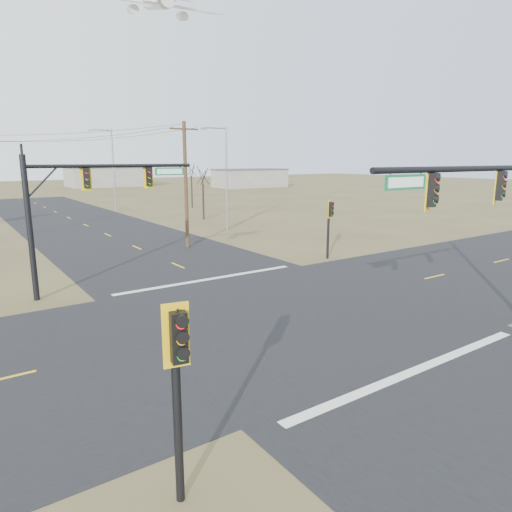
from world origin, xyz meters
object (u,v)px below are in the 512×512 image
Objects in this scene: mast_arm_near at (503,208)px; bare_tree_c at (203,175)px; utility_pole_near at (186,184)px; streetlight_a at (225,173)px; streetlight_b at (111,166)px; mast_arm_far at (85,195)px; bare_tree_d at (191,169)px; pedestal_signal_ne at (330,216)px; pedestal_signal_sw at (178,361)px.

mast_arm_near is 1.60× the size of bare_tree_c.
utility_pole_near is 9.80m from streetlight_a.
bare_tree_c is (6.44, -14.49, -1.01)m from streetlight_b.
streetlight_a is at bearing -62.35° from streetlight_b.
mast_arm_far is 31.33m from bare_tree_c.
bare_tree_c is 14.33m from bare_tree_d.
bare_tree_c is (9.37, 40.96, -0.13)m from mast_arm_near.
pedestal_signal_ne is 25.69m from bare_tree_c.
streetlight_b reaches higher than mast_arm_far.
pedestal_signal_sw is (-19.74, -16.34, 0.07)m from pedestal_signal_ne.
mast_arm_near is at bearing 14.13° from pedestal_signal_sw.
utility_pole_near is (-6.66, 9.96, 2.07)m from pedestal_signal_ne.
mast_arm_near is 2.42× the size of pedestal_signal_sw.
bare_tree_d is (8.31, 38.77, 2.58)m from pedestal_signal_ne.
utility_pole_near is 0.90× the size of streetlight_b.
mast_arm_far reaches higher than bare_tree_d.
bare_tree_d is at bearing 55.52° from pedestal_signal_ne.
streetlight_b is at bearing 84.19° from mast_arm_far.
bare_tree_c is at bearing 57.64° from utility_pole_near.
bare_tree_d is at bearing 69.65° from mast_arm_far.
mast_arm_far is 13.38m from utility_pole_near.
streetlight_a reaches higher than bare_tree_c.
mast_arm_near is at bearing -75.21° from streetlight_b.
bare_tree_d is (7.52, 22.48, -0.08)m from streetlight_a.
bare_tree_d is at bearing 68.80° from bare_tree_c.
bare_tree_d reaches higher than pedestal_signal_ne.
streetlight_a reaches higher than mast_arm_far.
pedestal_signal_sw is (-13.50, -0.78, -2.19)m from mast_arm_near.
mast_arm_far is 0.91× the size of utility_pole_near.
pedestal_signal_ne is (6.24, 15.55, -2.26)m from mast_arm_near.
mast_arm_near is 55.54m from streetlight_b.
pedestal_signal_ne is (16.84, -1.27, -2.18)m from mast_arm_far.
bare_tree_d is (28.05, 55.10, 2.51)m from pedestal_signal_sw.
pedestal_signal_sw is 0.66× the size of bare_tree_c.
bare_tree_c is at bearing 72.09° from pedestal_signal_sw.
streetlight_a is 23.97m from streetlight_b.
pedestal_signal_sw is (-2.90, -17.60, -2.11)m from mast_arm_far.
pedestal_signal_ne is at bearing 50.42° from pedestal_signal_sw.
pedestal_signal_sw reaches higher than pedestal_signal_ne.
pedestal_signal_ne is at bearing -102.10° from bare_tree_d.
streetlight_a reaches higher than mast_arm_near.
mast_arm_near reaches higher than pedestal_signal_sw.
streetlight_b is 1.57× the size of bare_tree_d.
bare_tree_c reaches higher than pedestal_signal_sw.
utility_pole_near is (13.07, 26.29, 1.99)m from pedestal_signal_sw.
bare_tree_c is (19.97, 24.14, -0.05)m from mast_arm_far.
mast_arm_far is 45.16m from bare_tree_d.
bare_tree_c is at bearing -48.23° from streetlight_b.
pedestal_signal_ne is at bearing -97.02° from bare_tree_c.
mast_arm_far is at bearing 153.31° from pedestal_signal_ne.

